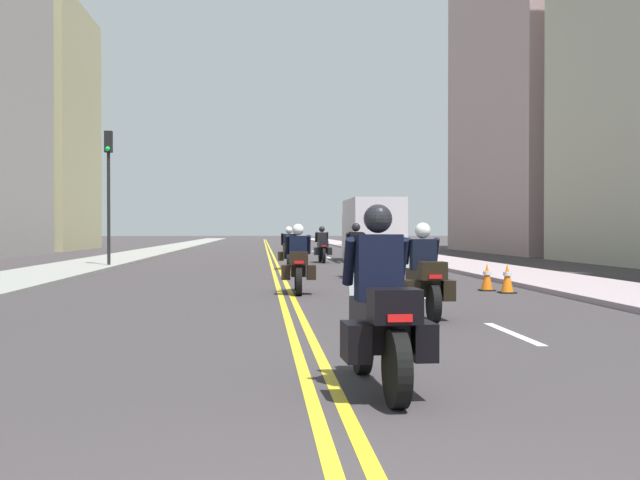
{
  "coord_description": "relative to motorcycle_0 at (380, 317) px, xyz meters",
  "views": [
    {
      "loc": [
        -0.55,
        -2.81,
        1.44
      ],
      "look_at": [
        1.04,
        18.69,
        1.16
      ],
      "focal_mm": 44.97,
      "sensor_mm": 36.0,
      "label": 1
    }
  ],
  "objects": [
    {
      "name": "motorcycle_5",
      "position": [
        1.6,
        27.7,
        -0.0
      ],
      "size": [
        0.77,
        2.23,
        1.59
      ],
      "rotation": [
        0.0,
        0.0,
        0.02
      ],
      "color": "black",
      "rests_on": "ground"
    },
    {
      "name": "sidewalk_right",
      "position": [
        6.82,
        43.8,
        -0.6
      ],
      "size": [
        2.97,
        144.0,
        0.12
      ],
      "primitive_type": "cube",
      "color": "#A49297",
      "rests_on": "ground"
    },
    {
      "name": "centreline_yellow_outer",
      "position": [
        -0.39,
        43.8,
        -0.66
      ],
      "size": [
        0.12,
        132.0,
        0.01
      ],
      "primitive_type": "cube",
      "color": "yellow",
      "rests_on": "ground"
    },
    {
      "name": "motorcycle_4",
      "position": [
        -0.04,
        22.12,
        -0.02
      ],
      "size": [
        0.78,
        2.08,
        1.55
      ],
      "rotation": [
        0.0,
        0.0,
        -0.05
      ],
      "color": "black",
      "rests_on": "ground"
    },
    {
      "name": "centreline_yellow_inner",
      "position": [
        -0.63,
        43.8,
        -0.66
      ],
      "size": [
        0.12,
        132.0,
        0.01
      ],
      "primitive_type": "cube",
      "color": "yellow",
      "rests_on": "ground"
    },
    {
      "name": "parked_truck",
      "position": [
        3.94,
        29.01,
        0.61
      ],
      "size": [
        2.2,
        6.5,
        2.8
      ],
      "color": "#B8C7BB",
      "rests_on": "ground"
    },
    {
      "name": "sidewalk_left",
      "position": [
        -7.83,
        43.8,
        -0.6
      ],
      "size": [
        2.97,
        144.0,
        0.12
      ],
      "primitive_type": "cube",
      "color": "gray",
      "rests_on": "ground"
    },
    {
      "name": "motorcycle_2",
      "position": [
        -0.22,
        11.0,
        -0.03
      ],
      "size": [
        0.77,
        2.24,
        1.57
      ],
      "rotation": [
        0.0,
        0.0,
        -0.03
      ],
      "color": "black",
      "rests_on": "ground"
    },
    {
      "name": "building_left_2",
      "position": [
        -17.72,
        51.35,
        8.0
      ],
      "size": [
        8.13,
        12.56,
        17.32
      ],
      "color": "tan",
      "rests_on": "ground"
    },
    {
      "name": "traffic_light_near",
      "position": [
        -6.75,
        23.48,
        2.84
      ],
      "size": [
        0.28,
        0.38,
        5.13
      ],
      "color": "black",
      "rests_on": "ground"
    },
    {
      "name": "traffic_cone_0",
      "position": [
        4.24,
        11.4,
        -0.34
      ],
      "size": [
        0.34,
        0.34,
        0.65
      ],
      "color": "black",
      "rests_on": "ground"
    },
    {
      "name": "motorcycle_0",
      "position": [
        0.0,
        0.0,
        0.0
      ],
      "size": [
        0.78,
        2.21,
        1.67
      ],
      "rotation": [
        0.0,
        0.0,
        0.05
      ],
      "color": "black",
      "rests_on": "ground"
    },
    {
      "name": "ground_plane",
      "position": [
        -0.51,
        43.8,
        -0.66
      ],
      "size": [
        264.0,
        264.0,
        0.0
      ],
      "primitive_type": "plane",
      "color": "#393436"
    },
    {
      "name": "motorcycle_1",
      "position": [
        1.58,
        5.77,
        -0.03
      ],
      "size": [
        0.77,
        2.2,
        1.55
      ],
      "rotation": [
        0.0,
        0.0,
        0.02
      ],
      "color": "black",
      "rests_on": "ground"
    },
    {
      "name": "motorcycle_3",
      "position": [
        1.79,
        16.66,
        -0.02
      ],
      "size": [
        0.78,
        2.22,
        1.64
      ],
      "rotation": [
        0.0,
        0.0,
        0.04
      ],
      "color": "black",
      "rests_on": "ground"
    },
    {
      "name": "lane_dashes_white",
      "position": [
        2.42,
        24.8,
        -0.66
      ],
      "size": [
        0.14,
        56.4,
        0.01
      ],
      "color": "silver",
      "rests_on": "ground"
    },
    {
      "name": "traffic_cone_1",
      "position": [
        4.5,
        10.69,
        -0.32
      ],
      "size": [
        0.35,
        0.35,
        0.68
      ],
      "color": "black",
      "rests_on": "ground"
    },
    {
      "name": "building_right_2",
      "position": [
        17.59,
        42.06,
        14.24
      ],
      "size": [
        9.89,
        17.86,
        29.8
      ],
      "color": "#AC8F91",
      "rests_on": "ground"
    }
  ]
}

